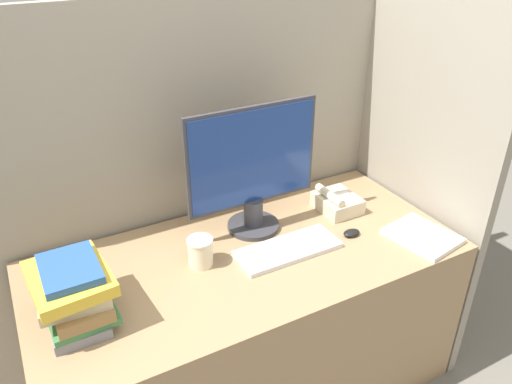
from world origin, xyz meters
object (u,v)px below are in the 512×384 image
keyboard (288,249)px  coffee_cup (200,252)px  monitor (253,173)px  book_stack (74,293)px  desk_telephone (337,202)px  mouse (351,233)px

keyboard → coffee_cup: (-0.34, 0.09, 0.05)m
monitor → book_stack: bearing=-164.5°
monitor → book_stack: monitor is taller
monitor → coffee_cup: (-0.30, -0.13, -0.21)m
coffee_cup → desk_telephone: 0.71m
mouse → book_stack: book_stack is taller
monitor → coffee_cup: 0.39m
monitor → keyboard: monitor is taller
keyboard → coffee_cup: bearing=165.4°
monitor → mouse: 0.49m
desk_telephone → monitor: bearing=172.7°
mouse → book_stack: (-1.10, 0.04, 0.10)m
coffee_cup → book_stack: (-0.47, -0.08, 0.05)m
book_stack → mouse: bearing=-2.0°
book_stack → desk_telephone: book_stack is taller
coffee_cup → desk_telephone: size_ratio=0.58×
coffee_cup → desk_telephone: bearing=6.8°
monitor → desk_telephone: bearing=-7.3°
monitor → keyboard: 0.34m
monitor → desk_telephone: size_ratio=2.91×
monitor → coffee_cup: size_ratio=4.98×
desk_telephone → coffee_cup: bearing=-173.2°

